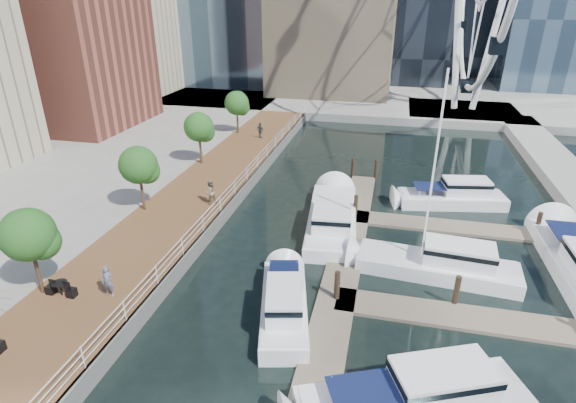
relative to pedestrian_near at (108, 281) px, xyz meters
The scene contains 11 objects.
boardwalk 10.62m from the pedestrian_near, 95.82° to the left, with size 6.00×60.00×1.00m, color brown.
seawall 10.74m from the pedestrian_near, 79.57° to the left, with size 0.25×60.00×1.00m, color #595954.
land_far 97.81m from the pedestrian_near, 85.35° to the left, with size 200.00×114.00×1.00m, color gray.
pier 52.32m from the pedestrian_near, 65.21° to the left, with size 14.00×12.00×1.00m, color gray.
railing 10.65m from the pedestrian_near, 80.09° to the left, with size 0.10×60.00×1.05m, color white, non-canonical shape.
floating_docks 16.86m from the pedestrian_near, 18.97° to the left, with size 16.00×34.00×2.60m.
street_trees 10.39m from the pedestrian_near, 110.09° to the left, with size 2.60×42.60×4.60m.
pedestrian_near is the anchor object (origin of this frame).
pedestrian_mid 11.46m from the pedestrian_near, 86.50° to the left, with size 0.90×0.70×1.85m, color #807158.
pedestrian_far 28.23m from the pedestrian_near, 91.08° to the left, with size 0.98×0.41×1.66m, color #30363C.
moored_yachts 17.72m from the pedestrian_near, 22.98° to the left, with size 19.57×31.59×11.50m.
Camera 1 is at (4.98, -11.41, 14.57)m, focal length 28.00 mm.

